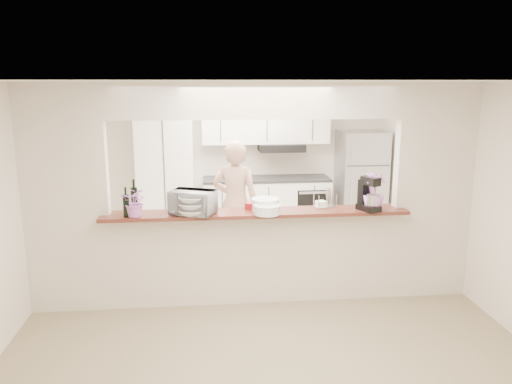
{
  "coord_description": "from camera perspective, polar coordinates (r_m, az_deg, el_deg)",
  "views": [
    {
      "loc": [
        -0.55,
        -5.39,
        2.49
      ],
      "look_at": [
        0.03,
        0.3,
        1.23
      ],
      "focal_mm": 35.0,
      "sensor_mm": 36.0,
      "label": 1
    }
  ],
  "objects": [
    {
      "name": "kitchen_cabinets",
      "position": [
        8.26,
        -3.21,
        1.82
      ],
      "size": [
        3.15,
        0.62,
        2.25
      ],
      "color": "white",
      "rests_on": "floor"
    },
    {
      "name": "wine_bottle_b",
      "position": [
        5.46,
        -14.62,
        -1.48
      ],
      "size": [
        0.06,
        0.06,
        0.32
      ],
      "color": "black",
      "rests_on": "bar_counter"
    },
    {
      "name": "stand_mixer",
      "position": [
        5.68,
        12.73,
        -0.37
      ],
      "size": [
        0.25,
        0.3,
        0.38
      ],
      "color": "black",
      "rests_on": "bar_counter"
    },
    {
      "name": "plate_stack_a",
      "position": [
        5.54,
        1.08,
        -1.46
      ],
      "size": [
        0.31,
        0.31,
        0.14
      ],
      "color": "white",
      "rests_on": "bar_counter"
    },
    {
      "name": "flower_right",
      "position": [
        5.68,
        13.31,
        0.02
      ],
      "size": [
        0.28,
        0.28,
        0.42
      ],
      "primitive_type": "imported",
      "rotation": [
        0.0,
        0.0,
        0.19
      ],
      "color": "#B26AC6",
      "rests_on": "bar_counter"
    },
    {
      "name": "bar_counter",
      "position": [
        5.74,
        0.0,
        -7.06
      ],
      "size": [
        3.4,
        0.38,
        1.09
      ],
      "color": "beige",
      "rests_on": "floor"
    },
    {
      "name": "flower_left",
      "position": [
        5.44,
        -13.6,
        -1.12
      ],
      "size": [
        0.34,
        0.31,
        0.32
      ],
      "primitive_type": "imported",
      "rotation": [
        0.0,
        0.0,
        -0.22
      ],
      "color": "#C367AB",
      "rests_on": "bar_counter"
    },
    {
      "name": "floor",
      "position": [
        5.96,
        -0.0,
        -12.27
      ],
      "size": [
        6.0,
        6.0,
        0.0
      ],
      "primitive_type": "plane",
      "color": "gray",
      "rests_on": "ground"
    },
    {
      "name": "utensil_caddy",
      "position": [
        5.75,
        7.9,
        -0.79
      ],
      "size": [
        0.28,
        0.2,
        0.23
      ],
      "color": "silver",
      "rests_on": "bar_counter"
    },
    {
      "name": "red_bowl",
      "position": [
        5.66,
        -0.56,
        -1.53
      ],
      "size": [
        0.15,
        0.15,
        0.07
      ],
      "primitive_type": "cylinder",
      "color": "maroon",
      "rests_on": "bar_counter"
    },
    {
      "name": "tan_bowl",
      "position": [
        5.56,
        0.54,
        -1.81
      ],
      "size": [
        0.14,
        0.14,
        0.06
      ],
      "primitive_type": "cylinder",
      "color": "#C2B389",
      "rests_on": "bar_counter"
    },
    {
      "name": "partition",
      "position": [
        5.51,
        -0.0,
        1.88
      ],
      "size": [
        5.0,
        0.15,
        2.5
      ],
      "color": "beige",
      "rests_on": "floor"
    },
    {
      "name": "plate_stack_b",
      "position": [
        5.41,
        1.26,
        -2.02
      ],
      "size": [
        0.29,
        0.29,
        0.1
      ],
      "color": "white",
      "rests_on": "bar_counter"
    },
    {
      "name": "tile_overlay",
      "position": [
        7.39,
        -1.23,
        -7.23
      ],
      "size": [
        5.0,
        2.9,
        0.01
      ],
      "primitive_type": "cube",
      "color": "beige",
      "rests_on": "floor"
    },
    {
      "name": "person",
      "position": [
        6.79,
        -2.36,
        -1.41
      ],
      "size": [
        0.72,
        0.57,
        1.74
      ],
      "primitive_type": "imported",
      "rotation": [
        0.0,
        0.0,
        2.87
      ],
      "color": "tan",
      "rests_on": "floor"
    },
    {
      "name": "toaster_oven",
      "position": [
        5.44,
        -7.25,
        -1.18
      ],
      "size": [
        0.55,
        0.47,
        0.26
      ],
      "primitive_type": "imported",
      "rotation": [
        0.0,
        0.0,
        -0.38
      ],
      "color": "#A6A6AB",
      "rests_on": "bar_counter"
    },
    {
      "name": "wine_bottle_a",
      "position": [
        5.66,
        -13.73,
        -0.78
      ],
      "size": [
        0.07,
        0.07,
        0.36
      ],
      "color": "black",
      "rests_on": "bar_counter"
    },
    {
      "name": "serving_bowls",
      "position": [
        5.38,
        -7.25,
        -1.62
      ],
      "size": [
        0.35,
        0.35,
        0.21
      ],
      "primitive_type": "imported",
      "rotation": [
        0.0,
        0.0,
        -0.28
      ],
      "color": "white",
      "rests_on": "bar_counter"
    },
    {
      "name": "refrigerator",
      "position": [
        8.61,
        11.87,
        1.16
      ],
      "size": [
        0.75,
        0.7,
        1.7
      ],
      "primitive_type": "cube",
      "color": "#9E9EA2",
      "rests_on": "floor"
    }
  ]
}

